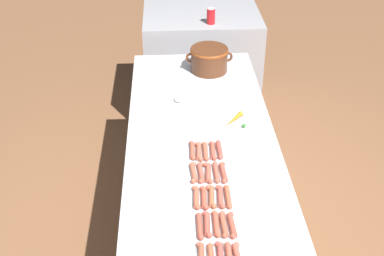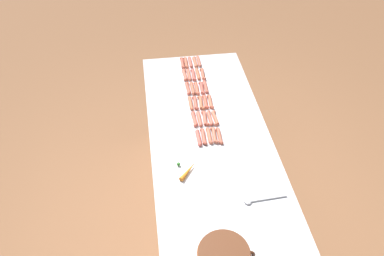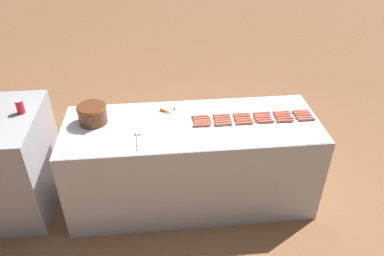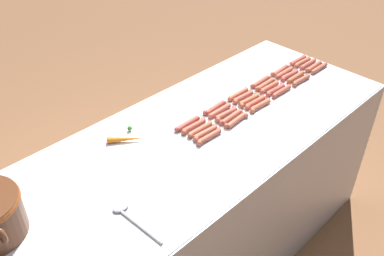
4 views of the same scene
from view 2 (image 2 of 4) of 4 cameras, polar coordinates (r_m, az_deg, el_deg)
name	(u,v)px [view 2 (image 2 of 4)]	position (r m, az deg, el deg)	size (l,w,h in m)	color
ground_plane	(209,223)	(3.36, 2.47, -13.68)	(20.00, 20.00, 0.00)	brown
griddle_counter	(211,189)	(3.00, 2.73, -8.85)	(0.84, 2.31, 0.91)	#BCBCC1
hot_dog_0	(199,61)	(3.46, 1.00, 9.68)	(0.03, 0.16, 0.03)	#BB5A46
hot_dog_1	(203,74)	(3.30, 1.59, 7.85)	(0.03, 0.16, 0.03)	#B05640
hot_dog_2	(206,87)	(3.15, 2.01, 6.00)	(0.03, 0.16, 0.03)	#B44F3E
hot_dog_3	(210,102)	(3.00, 2.69, 3.83)	(0.03, 0.16, 0.03)	#BD5B42
hot_dog_4	(215,118)	(2.86, 3.38, 1.46)	(0.04, 0.16, 0.03)	#B95C43
hot_dog_5	(219,136)	(2.72, 4.02, -1.16)	(0.03, 0.16, 0.03)	#B0543F
hot_dog_6	(195,62)	(3.45, 0.45, 9.57)	(0.03, 0.16, 0.03)	#B35D42
hot_dog_7	(198,74)	(3.30, 0.85, 7.88)	(0.03, 0.16, 0.03)	#B55B3E
hot_dog_8	(202,88)	(3.14, 1.43, 5.83)	(0.04, 0.16, 0.03)	#B34F41
hot_dog_9	(205,102)	(3.00, 1.97, 3.82)	(0.03, 0.16, 0.03)	#BF513D
hot_dog_10	(210,118)	(2.85, 2.63, 1.44)	(0.03, 0.16, 0.03)	#B45745
hot_dog_11	(214,135)	(2.72, 3.26, -1.07)	(0.04, 0.16, 0.03)	#B45D46
hot_dog_12	(190,62)	(3.45, -0.25, 9.55)	(0.03, 0.16, 0.03)	#B85546
hot_dog_13	(193,75)	(3.29, 0.20, 7.74)	(0.03, 0.16, 0.03)	#BA5045
hot_dog_14	(197,88)	(3.13, 0.69, 5.78)	(0.03, 0.16, 0.03)	#BA563F
hot_dog_15	(201,103)	(2.99, 1.30, 3.69)	(0.04, 0.16, 0.03)	#B25E3F
hot_dog_16	(205,118)	(2.85, 1.88, 1.42)	(0.04, 0.16, 0.03)	#B45643
hot_dog_17	(209,136)	(2.72, 2.52, -1.14)	(0.03, 0.16, 0.03)	#B45C43
hot_dog_18	(186,63)	(3.44, -0.87, 9.48)	(0.03, 0.16, 0.03)	#B15B43
hot_dog_19	(189,75)	(3.29, -0.45, 7.74)	(0.03, 0.16, 0.03)	#B95944
hot_dog_20	(192,88)	(3.13, 0.07, 5.78)	(0.03, 0.16, 0.03)	#B35A41
hot_dog_21	(195,103)	(2.99, 0.50, 3.66)	(0.04, 0.16, 0.03)	#B65342
hot_dog_22	(199,119)	(2.85, 1.08, 1.31)	(0.03, 0.16, 0.03)	#BB5946
hot_dog_23	(204,137)	(2.71, 1.69, -1.25)	(0.03, 0.16, 0.03)	#B45240
hot_dog_24	(182,63)	(3.44, -1.41, 9.45)	(0.03, 0.16, 0.03)	#B2503E
hot_dog_25	(185,75)	(3.29, -1.05, 7.73)	(0.04, 0.16, 0.03)	#BD5A47
hot_dog_26	(188,88)	(3.13, -0.60, 5.79)	(0.03, 0.16, 0.03)	#B64F3D
hot_dog_27	(191,103)	(2.98, -0.20, 3.62)	(0.03, 0.16, 0.03)	#B95C3F
hot_dog_28	(194,119)	(2.84, 0.35, 1.30)	(0.03, 0.16, 0.03)	#BD5140
hot_dog_29	(199,138)	(2.70, 0.96, -1.45)	(0.03, 0.16, 0.03)	#B94F42
serving_spoon	(255,199)	(2.38, 9.10, -10.23)	(0.27, 0.07, 0.02)	#B7B7BC
carrot	(188,170)	(2.49, -0.65, -6.19)	(0.13, 0.15, 0.03)	orange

